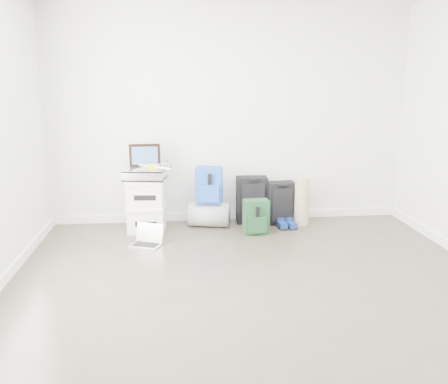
{
  "coord_description": "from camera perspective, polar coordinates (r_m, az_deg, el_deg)",
  "views": [
    {
      "loc": [
        -0.66,
        -3.46,
        1.82
      ],
      "look_at": [
        -0.13,
        1.9,
        0.51
      ],
      "focal_mm": 38.0,
      "sensor_mm": 36.0,
      "label": 1
    }
  ],
  "objects": [
    {
      "name": "carry_on",
      "position": [
        6.05,
        6.82,
        -1.31
      ],
      "size": [
        0.36,
        0.26,
        0.54
      ],
      "rotation": [
        0.0,
        0.0,
        0.11
      ],
      "color": "black",
      "rests_on": "ground"
    },
    {
      "name": "blue_backpack",
      "position": [
        5.8,
        -1.81,
        0.74
      ],
      "size": [
        0.35,
        0.28,
        0.45
      ],
      "rotation": [
        0.0,
        0.0,
        -0.18
      ],
      "color": "#1C47B6",
      "rests_on": "duffel_bag"
    },
    {
      "name": "laptop",
      "position": [
        5.38,
        -9.2,
        -5.72
      ],
      "size": [
        0.38,
        0.34,
        0.23
      ],
      "rotation": [
        0.0,
        0.0,
        -0.4
      ],
      "color": "silver",
      "rests_on": "ground"
    },
    {
      "name": "green_backpack",
      "position": [
        5.65,
        3.88,
        -3.08
      ],
      "size": [
        0.3,
        0.23,
        0.41
      ],
      "rotation": [
        0.0,
        0.0,
        0.07
      ],
      "color": "#13341C",
      "rests_on": "ground"
    },
    {
      "name": "rolled_rug",
      "position": [
        6.05,
        9.3,
        -1.1
      ],
      "size": [
        0.2,
        0.2,
        0.6
      ],
      "primitive_type": "cylinder",
      "color": "tan",
      "rests_on": "ground"
    },
    {
      "name": "room_envelope",
      "position": [
        3.54,
        5.18,
        11.97
      ],
      "size": [
        4.52,
        5.02,
        2.71
      ],
      "color": "silver",
      "rests_on": "ground"
    },
    {
      "name": "duffel_bag",
      "position": [
        5.93,
        -1.81,
        -2.7
      ],
      "size": [
        0.56,
        0.42,
        0.31
      ],
      "primitive_type": "cylinder",
      "rotation": [
        0.0,
        1.57,
        -0.25
      ],
      "color": "gray",
      "rests_on": "ground"
    },
    {
      "name": "drone",
      "position": [
        5.64,
        -8.72,
        3.07
      ],
      "size": [
        0.48,
        0.48,
        0.05
      ],
      "rotation": [
        0.0,
        0.0,
        0.11
      ],
      "color": "gold",
      "rests_on": "briefcase"
    },
    {
      "name": "boxes_stack",
      "position": [
        5.77,
        -9.34,
        -1.6
      ],
      "size": [
        0.48,
        0.4,
        0.64
      ],
      "rotation": [
        0.0,
        0.0,
        -0.08
      ],
      "color": "silver",
      "rests_on": "ground"
    },
    {
      "name": "briefcase",
      "position": [
        5.68,
        -9.49,
        2.16
      ],
      "size": [
        0.52,
        0.41,
        0.14
      ],
      "primitive_type": "cube",
      "rotation": [
        0.0,
        0.0,
        -0.15
      ],
      "color": "#B2B2B7",
      "rests_on": "boxes_stack"
    },
    {
      "name": "large_suitcase",
      "position": [
        6.05,
        3.35,
        -0.96
      ],
      "size": [
        0.39,
        0.26,
        0.59
      ],
      "rotation": [
        0.0,
        0.0,
        -0.03
      ],
      "color": "black",
      "rests_on": "ground"
    },
    {
      "name": "ground",
      "position": [
        3.96,
        4.68,
        -13.78
      ],
      "size": [
        5.0,
        5.0,
        0.0
      ],
      "primitive_type": "plane",
      "color": "#3E352D",
      "rests_on": "ground"
    },
    {
      "name": "shoes",
      "position": [
        5.94,
        7.44,
        -3.92
      ],
      "size": [
        0.24,
        0.25,
        0.08
      ],
      "rotation": [
        0.0,
        0.0,
        0.15
      ],
      "color": "black",
      "rests_on": "ground"
    },
    {
      "name": "painting",
      "position": [
        5.74,
        -9.51,
        4.36
      ],
      "size": [
        0.37,
        0.03,
        0.28
      ],
      "rotation": [
        0.0,
        0.0,
        -0.01
      ],
      "color": "black",
      "rests_on": "briefcase"
    }
  ]
}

